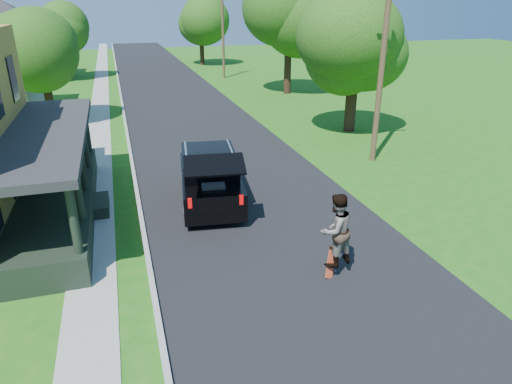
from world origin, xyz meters
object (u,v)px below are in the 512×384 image
object	(u,v)px
skateboarder	(336,230)
utility_pole_near	(383,54)
tree_right_near	(355,37)
black_suv	(210,178)

from	to	relation	value
skateboarder	utility_pole_near	bearing A→B (deg)	-142.79
tree_right_near	skateboarder	bearing A→B (deg)	-119.10
skateboarder	tree_right_near	distance (m)	16.21
skateboarder	utility_pole_near	world-z (taller)	utility_pole_near
skateboarder	utility_pole_near	xyz separation A→B (m)	(6.20, 8.49, 3.52)
black_suv	skateboarder	world-z (taller)	black_suv
tree_right_near	black_suv	bearing A→B (deg)	-141.56
black_suv	skateboarder	size ratio (longest dim) A/B	2.71
tree_right_near	utility_pole_near	size ratio (longest dim) A/B	0.85
skateboarder	black_suv	bearing A→B (deg)	-86.31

